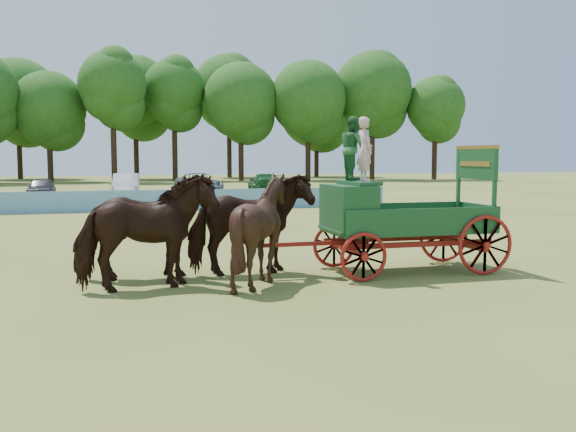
% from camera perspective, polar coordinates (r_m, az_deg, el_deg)
% --- Properties ---
extents(ground, '(160.00, 160.00, 0.00)m').
position_cam_1_polar(ground, '(15.11, -5.75, -5.12)').
color(ground, olive).
rests_on(ground, ground).
extents(horse_lead_left, '(2.97, 1.75, 2.36)m').
position_cam_1_polar(horse_lead_left, '(13.35, -12.52, -1.48)').
color(horse_lead_left, black).
rests_on(horse_lead_left, ground).
extents(horse_lead_right, '(2.85, 1.40, 2.36)m').
position_cam_1_polar(horse_lead_right, '(14.44, -12.76, -0.98)').
color(horse_lead_right, black).
rests_on(horse_lead_right, ground).
extents(horse_wheel_left, '(2.53, 2.36, 2.36)m').
position_cam_1_polar(horse_wheel_left, '(13.68, -2.43, -1.19)').
color(horse_wheel_left, black).
rests_on(horse_wheel_left, ground).
extents(horse_wheel_right, '(2.88, 1.49, 2.36)m').
position_cam_1_polar(horse_wheel_right, '(14.75, -3.41, -0.73)').
color(horse_wheel_right, black).
rests_on(horse_wheel_right, ground).
extents(farm_dray, '(6.00, 2.00, 3.66)m').
position_cam_1_polar(farm_dray, '(15.13, 8.08, 0.98)').
color(farm_dray, '#A62210').
rests_on(farm_dray, ground).
extents(sponsor_banner, '(26.00, 0.08, 1.05)m').
position_cam_1_polar(sponsor_banner, '(32.76, -12.88, 1.34)').
color(sponsor_banner, '#206CB0').
rests_on(sponsor_banner, ground).
extents(parked_cars, '(36.61, 7.44, 1.57)m').
position_cam_1_polar(parked_cars, '(45.22, -21.92, 2.43)').
color(parked_cars, silver).
rests_on(parked_cars, ground).
extents(treeline, '(86.36, 24.31, 15.82)m').
position_cam_1_polar(treeline, '(75.84, -18.57, 10.21)').
color(treeline, '#382314').
rests_on(treeline, ground).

